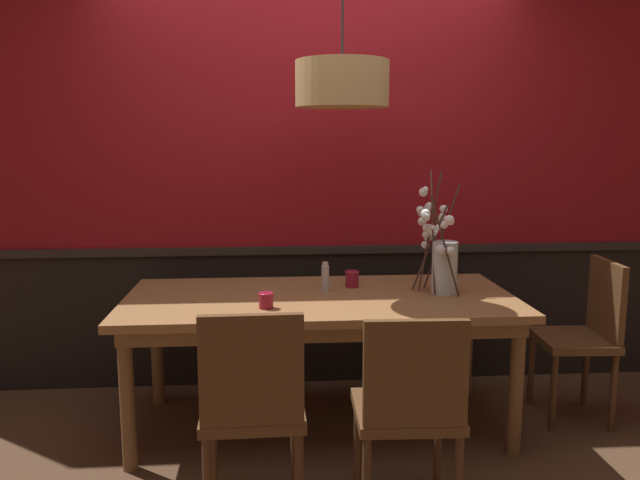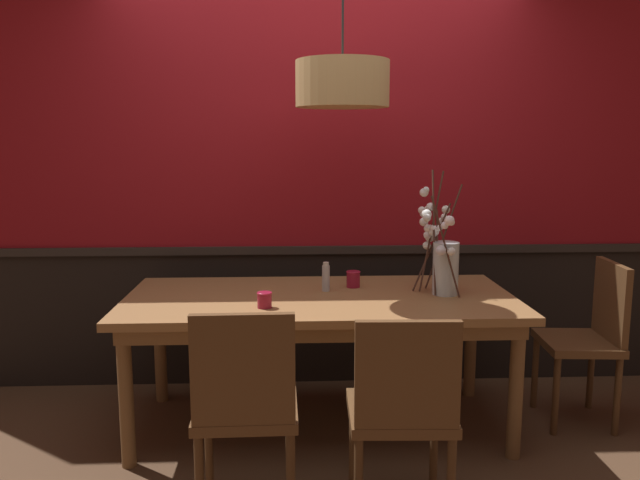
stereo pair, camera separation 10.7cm
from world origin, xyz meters
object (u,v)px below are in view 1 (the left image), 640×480
at_px(chair_head_east_end, 586,330).
at_px(chair_near_side_right, 409,405).
at_px(chair_far_side_left, 269,295).
at_px(vase_with_blossoms, 441,257).
at_px(dining_table, 320,310).
at_px(chair_near_side_left, 253,405).
at_px(candle_holder_nearer_edge, 352,279).
at_px(condiment_bottle, 325,277).
at_px(candle_holder_nearer_center, 266,300).
at_px(pendant_lamp, 342,84).

xyz_separation_m(chair_head_east_end, chair_near_side_right, (-1.19, -0.89, -0.01)).
xyz_separation_m(chair_far_side_left, vase_with_blossoms, (0.93, -0.90, 0.42)).
xyz_separation_m(dining_table, chair_near_side_left, (-0.34, -0.89, -0.14)).
xyz_separation_m(candle_holder_nearer_edge, condiment_bottle, (-0.16, -0.08, 0.03)).
xyz_separation_m(chair_far_side_left, candle_holder_nearer_center, (-0.01, -1.15, 0.26)).
height_order(chair_near_side_left, pendant_lamp, pendant_lamp).
height_order(vase_with_blossoms, condiment_bottle, vase_with_blossoms).
xyz_separation_m(dining_table, candle_holder_nearer_edge, (0.20, 0.19, 0.12)).
xyz_separation_m(chair_far_side_left, chair_near_side_left, (-0.06, -1.80, 0.01)).
bearing_deg(chair_head_east_end, candle_holder_nearer_edge, 171.74).
bearing_deg(chair_far_side_left, condiment_bottle, -69.03).
bearing_deg(chair_far_side_left, chair_near_side_right, -72.63).
bearing_deg(chair_head_east_end, condiment_bottle, 175.97).
bearing_deg(chair_near_side_left, candle_holder_nearer_edge, 63.65).
height_order(candle_holder_nearer_center, condiment_bottle, condiment_bottle).
relative_size(chair_near_side_left, chair_near_side_right, 1.03).
xyz_separation_m(chair_head_east_end, condiment_bottle, (-1.45, 0.10, 0.30)).
distance_m(candle_holder_nearer_center, candle_holder_nearer_edge, 0.64).
distance_m(chair_near_side_right, pendant_lamp, 1.64).
xyz_separation_m(chair_near_side_right, pendant_lamp, (-0.17, 0.93, 1.34)).
height_order(chair_far_side_left, chair_near_side_left, chair_far_side_left).
distance_m(chair_far_side_left, chair_head_east_end, 1.98).
xyz_separation_m(chair_far_side_left, condiment_bottle, (0.31, -0.81, 0.30)).
xyz_separation_m(chair_near_side_left, vase_with_blossoms, (0.99, 0.90, 0.41)).
bearing_deg(chair_near_side_right, pendant_lamp, 100.55).
bearing_deg(candle_holder_nearer_center, chair_near_side_left, -94.54).
height_order(chair_far_side_left, chair_near_side_right, chair_far_side_left).
distance_m(vase_with_blossoms, candle_holder_nearer_center, 0.98).
height_order(candle_holder_nearer_center, candle_holder_nearer_edge, candle_holder_nearer_edge).
bearing_deg(chair_near_side_right, candle_holder_nearer_edge, 95.01).
bearing_deg(vase_with_blossoms, chair_far_side_left, 135.95).
distance_m(vase_with_blossoms, candle_holder_nearer_edge, 0.51).
xyz_separation_m(chair_far_side_left, pendant_lamp, (0.39, -0.87, 1.32)).
relative_size(dining_table, chair_near_side_right, 2.32).
xyz_separation_m(chair_near_side_left, candle_holder_nearer_edge, (0.53, 1.07, 0.26)).
height_order(chair_near_side_right, pendant_lamp, pendant_lamp).
xyz_separation_m(vase_with_blossoms, condiment_bottle, (-0.62, 0.09, -0.12)).
relative_size(dining_table, candle_holder_nearer_edge, 22.52).
relative_size(chair_head_east_end, chair_near_side_right, 1.02).
relative_size(chair_far_side_left, chair_near_side_left, 1.00).
distance_m(chair_near_side_right, candle_holder_nearer_edge, 1.12).
bearing_deg(chair_head_east_end, chair_near_side_right, -143.29).
distance_m(condiment_bottle, pendant_lamp, 1.03).
distance_m(chair_far_side_left, candle_holder_nearer_edge, 0.91).
height_order(chair_far_side_left, candle_holder_nearer_edge, chair_far_side_left).
height_order(candle_holder_nearer_center, pendant_lamp, pendant_lamp).
distance_m(chair_head_east_end, candle_holder_nearer_edge, 1.33).
bearing_deg(vase_with_blossoms, chair_near_side_left, -137.68).
distance_m(chair_far_side_left, condiment_bottle, 0.92).
relative_size(condiment_bottle, pendant_lamp, 0.13).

